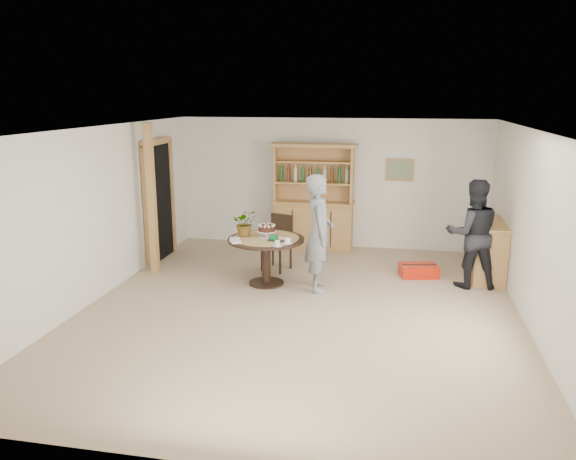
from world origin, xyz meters
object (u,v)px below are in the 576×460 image
Objects in this scene: sideboard at (486,249)px; dining_chair at (279,239)px; red_suitcase at (419,270)px; teen_boy at (319,233)px; hutch at (314,214)px; dining_table at (266,247)px; adult_person at (473,234)px.

dining_chair reaches higher than sideboard.
teen_boy is at bearing -161.00° from red_suitcase.
teen_boy is 2.66× the size of red_suitcase.
hutch reaches higher than sideboard.
sideboard reaches higher than dining_table.
hutch is 1.62× the size of sideboard.
sideboard is 2.87m from teen_boy.
adult_person is 2.52× the size of red_suitcase.
hutch is 3.26m from adult_person.
red_suitcase is at bearing 19.50° from dining_chair.
sideboard is 3.60m from dining_table.
adult_person is (3.13, -0.31, 0.31)m from dining_chair.
dining_chair is at bearing -13.22° from adult_person.
hutch reaches higher than adult_person.
teen_boy is at bearing 7.36° from adult_person.
teen_boy is (0.85, -0.10, 0.29)m from dining_table.
red_suitcase is at bearing -68.06° from teen_boy.
red_suitcase is (1.54, 0.96, -0.80)m from teen_boy.
sideboard is at bearing -127.38° from adult_person.
hutch is at bearing 157.79° from sideboard.
teen_boy is at bearing -29.64° from dining_chair.
teen_boy reaches higher than dining_table.
dining_chair is at bearing 167.91° from red_suitcase.
red_suitcase is (-1.06, -0.17, -0.37)m from sideboard.
hutch is at bearing 0.52° from teen_boy.
teen_boy is (0.44, -2.37, 0.21)m from hutch.
dining_table is 2.59m from red_suitcase.
adult_person is 1.12m from red_suitcase.
teen_boy reaches higher than sideboard.
dining_chair is 2.41m from red_suitcase.
dining_chair is at bearing -176.65° from sideboard.
hutch reaches higher than red_suitcase.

